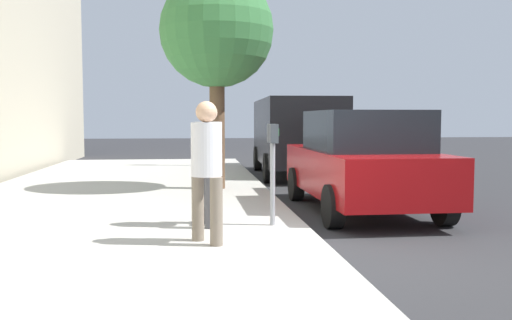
# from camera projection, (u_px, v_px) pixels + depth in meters

# --- Properties ---
(ground_plane) EXTENTS (80.00, 80.00, 0.00)m
(ground_plane) POSITION_uv_depth(u_px,v_px,m) (324.00, 253.00, 6.79)
(ground_plane) COLOR #2B2B2D
(ground_plane) RESTS_ON ground
(sidewalk_slab) EXTENTS (28.00, 6.00, 0.15)m
(sidewalk_slab) POSITION_uv_depth(u_px,v_px,m) (71.00, 253.00, 6.44)
(sidewalk_slab) COLOR #A8A59E
(sidewalk_slab) RESTS_ON ground_plane
(parking_meter) EXTENTS (0.36, 0.12, 1.41)m
(parking_meter) POSITION_uv_depth(u_px,v_px,m) (273.00, 153.00, 7.69)
(parking_meter) COLOR gray
(parking_meter) RESTS_ON sidewalk_slab
(pedestrian_at_meter) EXTENTS (0.52, 0.37, 1.69)m
(pedestrian_at_meter) POSITION_uv_depth(u_px,v_px,m) (209.00, 155.00, 7.64)
(pedestrian_at_meter) COLOR #47474C
(pedestrian_at_meter) RESTS_ON sidewalk_slab
(pedestrian_bystander) EXTENTS (0.45, 0.37, 1.69)m
(pedestrian_bystander) POSITION_uv_depth(u_px,v_px,m) (207.00, 161.00, 6.57)
(pedestrian_bystander) COLOR #726656
(pedestrian_bystander) RESTS_ON sidewalk_slab
(parked_sedan_near) EXTENTS (4.41, 1.99, 1.77)m
(parked_sedan_near) POSITION_uv_depth(u_px,v_px,m) (362.00, 161.00, 9.68)
(parked_sedan_near) COLOR maroon
(parked_sedan_near) RESTS_ON ground_plane
(parked_van_far) EXTENTS (5.27, 2.28, 2.18)m
(parked_van_far) POSITION_uv_depth(u_px,v_px,m) (296.00, 132.00, 15.85)
(parked_van_far) COLOR black
(parked_van_far) RESTS_ON ground_plane
(street_tree) EXTENTS (2.39, 2.39, 4.52)m
(street_tree) POSITION_uv_depth(u_px,v_px,m) (217.00, 32.00, 11.59)
(street_tree) COLOR brown
(street_tree) RESTS_ON sidewalk_slab
(traffic_signal) EXTENTS (0.24, 0.44, 3.60)m
(traffic_signal) POSITION_uv_depth(u_px,v_px,m) (218.00, 89.00, 17.41)
(traffic_signal) COLOR black
(traffic_signal) RESTS_ON sidewalk_slab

